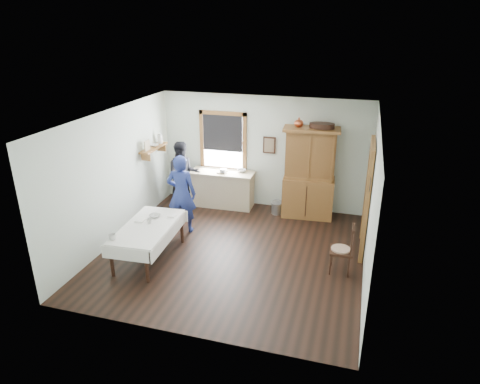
% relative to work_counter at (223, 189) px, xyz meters
% --- Properties ---
extents(room, '(5.01, 5.01, 2.70)m').
position_rel_work_counter_xyz_m(room, '(0.93, -2.16, 0.91)').
color(room, black).
rests_on(room, ground).
extents(window, '(1.18, 0.07, 1.48)m').
position_rel_work_counter_xyz_m(window, '(-0.07, 0.30, 1.18)').
color(window, white).
rests_on(window, room).
extents(doorway, '(0.09, 1.14, 2.22)m').
position_rel_work_counter_xyz_m(doorway, '(3.38, -1.31, 0.72)').
color(doorway, '#453D31').
rests_on(doorway, room).
extents(wall_shelf, '(0.24, 1.00, 0.44)m').
position_rel_work_counter_xyz_m(wall_shelf, '(-1.44, -0.62, 1.13)').
color(wall_shelf, olive).
rests_on(wall_shelf, room).
extents(framed_picture, '(0.30, 0.04, 0.40)m').
position_rel_work_counter_xyz_m(framed_picture, '(1.08, 0.30, 1.11)').
color(framed_picture, '#351D12').
rests_on(framed_picture, room).
extents(rug_beater, '(0.01, 0.27, 0.27)m').
position_rel_work_counter_xyz_m(rug_beater, '(3.38, -1.86, 1.28)').
color(rug_beater, black).
rests_on(rug_beater, room).
extents(work_counter, '(1.56, 0.63, 0.88)m').
position_rel_work_counter_xyz_m(work_counter, '(0.00, 0.00, 0.00)').
color(work_counter, tan).
rests_on(work_counter, room).
extents(china_hutch, '(1.28, 0.68, 2.11)m').
position_rel_work_counter_xyz_m(china_hutch, '(2.09, -0.03, 0.61)').
color(china_hutch, olive).
rests_on(china_hutch, room).
extents(dining_table, '(1.02, 1.79, 0.69)m').
position_rel_work_counter_xyz_m(dining_table, '(-0.55, -2.81, -0.09)').
color(dining_table, white).
rests_on(dining_table, room).
extents(spindle_chair, '(0.46, 0.46, 0.94)m').
position_rel_work_counter_xyz_m(spindle_chair, '(3.01, -2.27, 0.03)').
color(spindle_chair, '#351D12').
rests_on(spindle_chair, room).
extents(pail, '(0.32, 0.32, 0.27)m').
position_rel_work_counter_xyz_m(pail, '(1.39, -0.10, -0.31)').
color(pail, gray).
rests_on(pail, room).
extents(wicker_basket, '(0.37, 0.33, 0.18)m').
position_rel_work_counter_xyz_m(wicker_basket, '(1.79, -0.09, -0.35)').
color(wicker_basket, '#AA7F4D').
rests_on(wicker_basket, room).
extents(woman_blue, '(0.62, 0.45, 1.59)m').
position_rel_work_counter_xyz_m(woman_blue, '(-0.40, -1.54, 0.35)').
color(woman_blue, navy).
rests_on(woman_blue, room).
extents(figure_dark, '(0.93, 0.87, 1.53)m').
position_rel_work_counter_xyz_m(figure_dark, '(-0.86, -0.35, 0.32)').
color(figure_dark, black).
rests_on(figure_dark, room).
extents(table_cup_a, '(0.17, 0.17, 0.11)m').
position_rel_work_counter_xyz_m(table_cup_a, '(-0.88, -3.48, 0.31)').
color(table_cup_a, silver).
rests_on(table_cup_a, dining_table).
extents(table_cup_b, '(0.10, 0.10, 0.09)m').
position_rel_work_counter_xyz_m(table_cup_b, '(-0.56, -2.71, 0.30)').
color(table_cup_b, silver).
rests_on(table_cup_b, dining_table).
extents(table_bowl, '(0.26, 0.26, 0.06)m').
position_rel_work_counter_xyz_m(table_bowl, '(-0.59, -2.42, 0.28)').
color(table_bowl, silver).
rests_on(table_bowl, dining_table).
extents(counter_book, '(0.19, 0.25, 0.02)m').
position_rel_work_counter_xyz_m(counter_book, '(-0.10, -0.04, 0.45)').
color(counter_book, '#7E6C54').
rests_on(counter_book, work_counter).
extents(counter_bowl, '(0.22, 0.22, 0.07)m').
position_rel_work_counter_xyz_m(counter_bowl, '(0.45, 0.13, 0.47)').
color(counter_bowl, silver).
rests_on(counter_bowl, work_counter).
extents(shelf_bowl, '(0.22, 0.22, 0.05)m').
position_rel_work_counter_xyz_m(shelf_bowl, '(-1.44, -0.61, 1.16)').
color(shelf_bowl, silver).
rests_on(shelf_bowl, wall_shelf).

